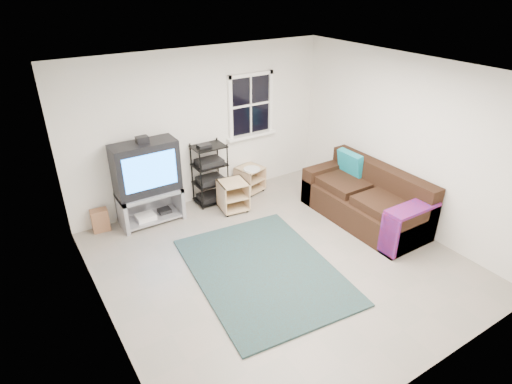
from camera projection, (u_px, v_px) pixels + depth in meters
room at (251, 109)px, 7.45m from camera, size 4.60×4.62×4.60m
tv_unit at (147, 176)px, 6.61m from camera, size 0.99×0.49×1.45m
av_rack at (210, 177)px, 7.32m from camera, size 0.54×0.40×1.09m
side_table_left at (232, 194)px, 7.19m from camera, size 0.50×0.50×0.52m
side_table_right at (249, 177)px, 7.79m from camera, size 0.52×0.52×0.49m
sofa at (367, 201)px, 6.86m from camera, size 0.93×2.10×0.96m
shag_rug at (264, 270)px, 5.79m from camera, size 2.01×2.60×0.03m
paper_bag at (100, 220)px, 6.63m from camera, size 0.27×0.19×0.37m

